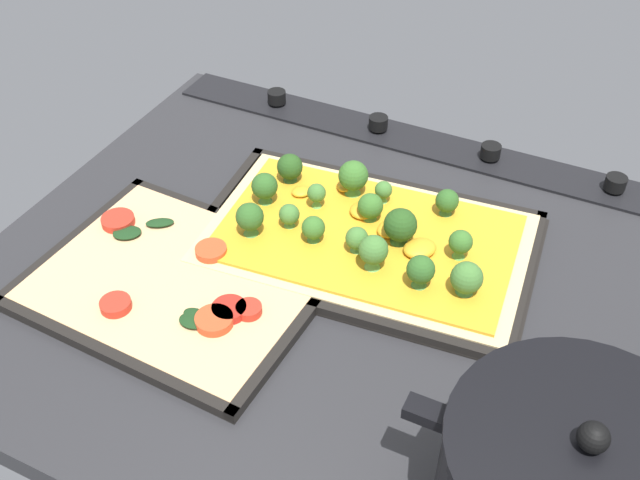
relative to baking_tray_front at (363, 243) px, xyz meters
The scene contains 6 objects.
ground_plane 7.14cm from the baking_tray_front, 93.63° to the left, with size 84.38×69.02×3.00cm, color #28282B.
stove_control_panel 24.14cm from the baking_tray_front, 91.04° to the right, with size 81.01×7.00×2.60cm.
baking_tray_front is the anchor object (origin of this frame).
broccoli_pizza 1.78cm from the baking_tray_front, 55.43° to the right, with size 39.98×26.55×6.11cm.
baking_tray_back 22.71cm from the baking_tray_front, 43.74° to the left, with size 33.67×27.27×1.30cm.
veggie_pizza_back 22.67cm from the baking_tray_front, 44.11° to the left, with size 31.16×24.76×1.90cm.
Camera 1 is at (-24.75, 57.30, 61.08)cm, focal length 42.18 mm.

